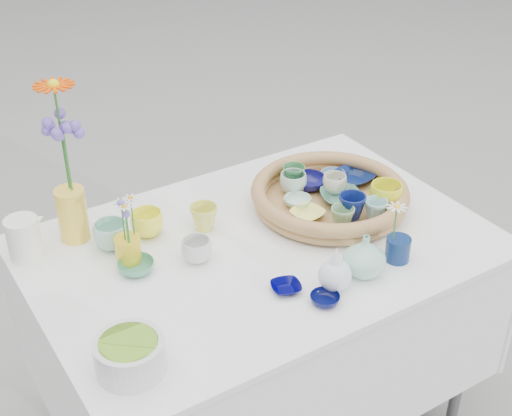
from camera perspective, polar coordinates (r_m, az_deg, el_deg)
wicker_tray at (r=2.15m, az=5.91°, el=0.95°), size 0.47×0.47×0.08m
tray_ceramic_0 at (r=2.22m, az=4.18°, el=2.06°), size 0.13×0.13×0.04m
tray_ceramic_1 at (r=2.27m, az=7.82°, el=2.44°), size 0.14×0.14×0.03m
tray_ceramic_2 at (r=2.14m, az=10.34°, el=0.96°), size 0.13×0.13×0.08m
tray_ceramic_3 at (r=2.16m, az=6.80°, el=0.87°), size 0.16×0.16×0.03m
tray_ceramic_4 at (r=2.03m, az=6.93°, el=-0.75°), size 0.08×0.08×0.06m
tray_ceramic_5 at (r=2.13m, az=3.34°, el=0.51°), size 0.10×0.10×0.03m
tray_ceramic_6 at (r=2.18m, az=2.99°, el=2.02°), size 0.10×0.10×0.07m
tray_ceramic_7 at (r=2.20m, az=6.31°, el=1.94°), size 0.09×0.09×0.06m
tray_ceramic_8 at (r=2.27m, az=6.17°, el=2.57°), size 0.10×0.10×0.02m
tray_ceramic_9 at (r=2.07m, az=7.67°, el=0.11°), size 0.08×0.08×0.07m
tray_ceramic_10 at (r=2.07m, az=4.14°, el=-0.49°), size 0.11×0.11×0.02m
tray_ceramic_11 at (r=2.08m, az=9.53°, el=-0.16°), size 0.09×0.09×0.06m
tray_ceramic_12 at (r=2.22m, az=3.04°, el=2.58°), size 0.09×0.09×0.07m
loose_ceramic_0 at (r=2.03m, az=-8.69°, el=-1.23°), size 0.11×0.11×0.07m
loose_ceramic_1 at (r=2.04m, az=-4.18°, el=-0.77°), size 0.09×0.09×0.08m
loose_ceramic_2 at (r=1.91m, az=-9.58°, el=-4.66°), size 0.12×0.12×0.03m
loose_ceramic_3 at (r=1.92m, az=-4.78°, el=-3.39°), size 0.09×0.09×0.06m
loose_ceramic_4 at (r=1.82m, az=2.41°, el=-6.37°), size 0.10×0.10×0.02m
loose_ceramic_5 at (r=2.00m, az=-11.51°, el=-2.16°), size 0.13×0.13×0.08m
loose_ceramic_6 at (r=1.79m, az=5.53°, el=-7.28°), size 0.10×0.10×0.02m
fluted_bowl at (r=1.61m, az=-10.06°, el=-11.55°), size 0.18×0.18×0.08m
bud_vase_paleblue at (r=1.80m, az=6.36°, el=-4.78°), size 0.09×0.09×0.13m
bud_vase_seafoam at (r=1.87m, az=8.70°, el=-3.76°), size 0.14×0.14×0.12m
bud_vase_cobalt at (r=1.95m, az=11.28°, el=-3.23°), size 0.07×0.07×0.07m
single_daisy at (r=1.90m, az=11.06°, el=-1.19°), size 0.07×0.07×0.12m
tall_vase_yellow at (r=2.04m, az=-14.47°, el=-0.51°), size 0.10×0.10×0.16m
gerbera at (r=1.94m, az=-15.26°, el=5.38°), size 0.15×0.15×0.32m
hydrangea at (r=1.95m, az=-14.87°, el=3.84°), size 0.09×0.09×0.27m
white_pitcher at (r=2.01m, az=-18.07°, el=-2.35°), size 0.14×0.11×0.12m
daisy_cup at (r=1.93m, az=-10.18°, el=-3.29°), size 0.08×0.08×0.08m
daisy_posy at (r=1.87m, az=-10.18°, el=-0.75°), size 0.09×0.09×0.13m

